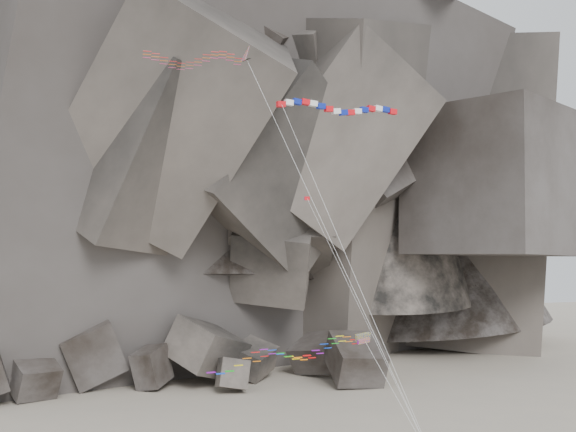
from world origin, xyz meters
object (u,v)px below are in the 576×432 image
object	(u,v)px
delta_kite	(191,59)
parafoil_kite	(284,353)
banner_kite	(339,110)
pennant_kite	(338,264)

from	to	relation	value
delta_kite	parafoil_kite	distance (m)	24.98
delta_kite	banner_kite	bearing A→B (deg)	3.18
parafoil_kite	banner_kite	bearing A→B (deg)	29.59
delta_kite	parafoil_kite	size ratio (longest dim) A/B	1.99
parafoil_kite	delta_kite	bearing A→B (deg)	129.25
banner_kite	parafoil_kite	bearing A→B (deg)	-144.98
parafoil_kite	pennant_kite	distance (m)	9.23
delta_kite	banner_kite	distance (m)	13.88
banner_kite	parafoil_kite	world-z (taller)	banner_kite
banner_kite	pennant_kite	xyz separation A→B (m)	(-1.34, -3.37, -13.60)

